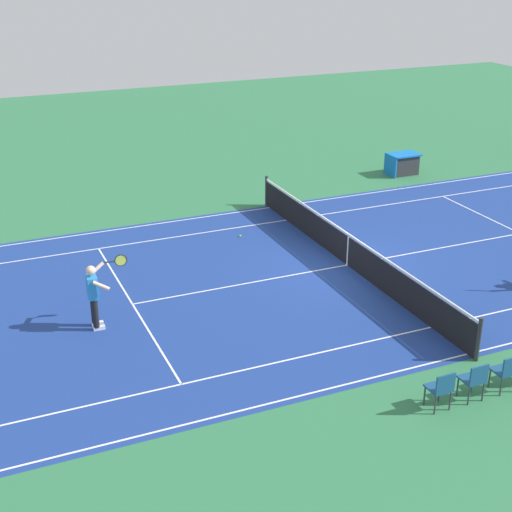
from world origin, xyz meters
TOP-DOWN VIEW (x-y plane):
  - ground_plane at (0.00, 0.00)m, footprint 60.00×60.00m
  - court_slab at (0.00, 0.00)m, footprint 24.20×11.40m
  - court_line_markings at (0.00, 0.00)m, footprint 23.85×11.05m
  - tennis_net at (0.00, 0.00)m, footprint 0.10×11.70m
  - tennis_player_near at (7.50, 0.88)m, footprint 1.08×0.78m
  - tennis_ball at (2.03, -3.30)m, footprint 0.07×0.07m
  - spectator_chair_5 at (0.27, 7.04)m, footprint 0.44×0.44m
  - spectator_chair_6 at (1.09, 7.04)m, footprint 0.44×0.44m
  - spectator_chair_7 at (1.91, 7.04)m, footprint 0.44×0.44m
  - equipment_cart_tarped at (-6.58, -7.11)m, footprint 1.25×0.84m

SIDE VIEW (x-z plane):
  - ground_plane at x=0.00m, z-range 0.00..0.00m
  - court_slab at x=0.00m, z-range 0.00..0.00m
  - court_line_markings at x=0.00m, z-range 0.00..0.01m
  - tennis_ball at x=2.03m, z-range 0.00..0.07m
  - equipment_cart_tarped at x=-6.58m, z-range 0.01..0.86m
  - tennis_net at x=0.00m, z-range -0.05..1.03m
  - spectator_chair_5 at x=0.27m, z-range 0.08..0.96m
  - spectator_chair_6 at x=1.09m, z-range 0.08..0.96m
  - spectator_chair_7 at x=1.91m, z-range 0.08..0.96m
  - tennis_player_near at x=7.50m, z-range 0.08..1.78m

